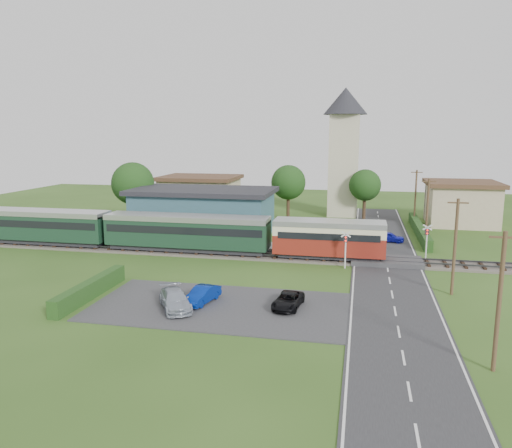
% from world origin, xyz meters
% --- Properties ---
extents(ground, '(120.00, 120.00, 0.00)m').
position_xyz_m(ground, '(0.00, 0.00, 0.00)').
color(ground, '#2D4C19').
extents(railway_track, '(76.00, 3.20, 0.49)m').
position_xyz_m(railway_track, '(0.00, 2.00, 0.11)').
color(railway_track, '#4C443D').
rests_on(railway_track, ground).
extents(road, '(6.00, 70.00, 0.05)m').
position_xyz_m(road, '(10.00, 0.00, 0.03)').
color(road, '#28282B').
rests_on(road, ground).
extents(car_park, '(17.00, 9.00, 0.08)m').
position_xyz_m(car_park, '(-1.50, -12.00, 0.04)').
color(car_park, '#333335').
rests_on(car_park, ground).
extents(crossing_deck, '(6.20, 3.40, 0.45)m').
position_xyz_m(crossing_deck, '(10.00, 2.00, 0.23)').
color(crossing_deck, '#333335').
rests_on(crossing_deck, ground).
extents(platform, '(30.00, 3.00, 0.45)m').
position_xyz_m(platform, '(-10.00, 5.20, 0.23)').
color(platform, gray).
rests_on(platform, ground).
extents(equipment_hut, '(2.30, 2.30, 2.55)m').
position_xyz_m(equipment_hut, '(-18.00, 5.20, 1.75)').
color(equipment_hut, beige).
rests_on(equipment_hut, platform).
extents(station_building, '(16.00, 9.00, 5.30)m').
position_xyz_m(station_building, '(-10.00, 10.99, 2.69)').
color(station_building, '#376072').
rests_on(station_building, ground).
extents(train, '(43.20, 2.90, 3.40)m').
position_xyz_m(train, '(-11.94, 2.00, 2.18)').
color(train, '#232328').
rests_on(train, ground).
extents(church_tower, '(6.00, 6.00, 17.60)m').
position_xyz_m(church_tower, '(5.00, 28.00, 10.23)').
color(church_tower, beige).
rests_on(church_tower, ground).
extents(house_west, '(10.80, 8.80, 5.50)m').
position_xyz_m(house_west, '(-15.00, 25.00, 2.79)').
color(house_west, tan).
rests_on(house_west, ground).
extents(house_east, '(8.80, 8.80, 5.50)m').
position_xyz_m(house_east, '(20.00, 24.00, 2.80)').
color(house_east, tan).
rests_on(house_east, ground).
extents(hedge_carpark, '(0.80, 9.00, 1.20)m').
position_xyz_m(hedge_carpark, '(-11.00, -12.00, 0.60)').
color(hedge_carpark, '#193814').
rests_on(hedge_carpark, ground).
extents(hedge_roadside, '(0.80, 18.00, 1.20)m').
position_xyz_m(hedge_roadside, '(14.20, 16.00, 0.60)').
color(hedge_roadside, '#193814').
rests_on(hedge_roadside, ground).
extents(hedge_station, '(22.00, 0.80, 1.30)m').
position_xyz_m(hedge_station, '(-10.00, 15.50, 0.65)').
color(hedge_station, '#193814').
rests_on(hedge_station, ground).
extents(tree_a, '(5.20, 5.20, 8.00)m').
position_xyz_m(tree_a, '(-20.00, 14.00, 5.38)').
color(tree_a, '#332316').
rests_on(tree_a, ground).
extents(tree_b, '(4.60, 4.60, 7.34)m').
position_xyz_m(tree_b, '(-2.00, 23.00, 5.02)').
color(tree_b, '#332316').
rests_on(tree_b, ground).
extents(tree_c, '(4.20, 4.20, 6.78)m').
position_xyz_m(tree_c, '(8.00, 25.00, 4.65)').
color(tree_c, '#332316').
rests_on(tree_c, ground).
extents(utility_pole_a, '(1.40, 0.22, 7.00)m').
position_xyz_m(utility_pole_a, '(14.20, -18.00, 3.63)').
color(utility_pole_a, '#473321').
rests_on(utility_pole_a, ground).
extents(utility_pole_b, '(1.40, 0.22, 7.00)m').
position_xyz_m(utility_pole_b, '(14.20, -6.00, 3.63)').
color(utility_pole_b, '#473321').
rests_on(utility_pole_b, ground).
extents(utility_pole_c, '(1.40, 0.22, 7.00)m').
position_xyz_m(utility_pole_c, '(14.20, 10.00, 3.63)').
color(utility_pole_c, '#473321').
rests_on(utility_pole_c, ground).
extents(utility_pole_d, '(1.40, 0.22, 7.00)m').
position_xyz_m(utility_pole_d, '(14.20, 22.00, 3.63)').
color(utility_pole_d, '#473321').
rests_on(utility_pole_d, ground).
extents(crossing_signal_near, '(0.84, 0.28, 3.28)m').
position_xyz_m(crossing_signal_near, '(6.40, -0.41, 2.14)').
color(crossing_signal_near, silver).
rests_on(crossing_signal_near, ground).
extents(crossing_signal_far, '(0.84, 0.28, 3.28)m').
position_xyz_m(crossing_signal_far, '(13.60, 4.39, 2.14)').
color(crossing_signal_far, silver).
rests_on(crossing_signal_far, ground).
extents(streetlamp_west, '(0.30, 0.30, 5.15)m').
position_xyz_m(streetlamp_west, '(-22.00, 20.00, 3.04)').
color(streetlamp_west, '#3F3F47').
rests_on(streetlamp_west, ground).
extents(streetlamp_east, '(0.30, 0.30, 5.15)m').
position_xyz_m(streetlamp_east, '(16.00, 27.00, 3.04)').
color(streetlamp_east, '#3F3F47').
rests_on(streetlamp_east, ground).
extents(car_on_road, '(3.33, 1.75, 1.08)m').
position_xyz_m(car_on_road, '(10.62, 11.13, 0.59)').
color(car_on_road, '#1116A0').
rests_on(car_on_road, road).
extents(car_park_blue, '(1.93, 3.57, 1.12)m').
position_xyz_m(car_park_blue, '(-2.83, -11.62, 0.64)').
color(car_park_blue, navy).
rests_on(car_park_blue, car_park).
extents(car_park_silver, '(3.61, 4.47, 1.21)m').
position_xyz_m(car_park_silver, '(-4.20, -13.11, 0.69)').
color(car_park_silver, '#9CA5B3').
rests_on(car_park_silver, car_park).
extents(car_park_dark, '(1.99, 3.65, 0.97)m').
position_xyz_m(car_park_dark, '(3.05, -11.36, 0.57)').
color(car_park_dark, black).
rests_on(car_park_dark, car_park).
extents(pedestrian_near, '(0.66, 0.56, 1.53)m').
position_xyz_m(pedestrian_near, '(-4.21, 5.49, 1.22)').
color(pedestrian_near, gray).
rests_on(pedestrian_near, platform).
extents(pedestrian_far, '(0.97, 1.10, 1.92)m').
position_xyz_m(pedestrian_far, '(-14.74, 4.80, 1.41)').
color(pedestrian_far, gray).
rests_on(pedestrian_far, platform).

